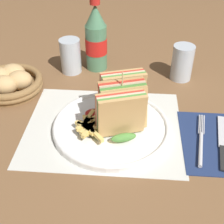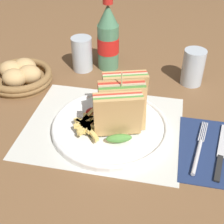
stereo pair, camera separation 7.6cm
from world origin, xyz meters
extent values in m
plane|color=brown|center=(0.00, 0.00, 0.00)|extent=(4.00, 4.00, 0.00)
cube|color=silver|center=(-0.03, 0.00, 0.00)|extent=(0.39, 0.32, 0.00)
cylinder|color=white|center=(-0.01, -0.01, 0.01)|extent=(0.29, 0.29, 0.01)
torus|color=white|center=(-0.01, -0.01, 0.01)|extent=(0.29, 0.29, 0.01)
cube|color=tan|center=(0.02, -0.05, 0.08)|extent=(0.11, 0.05, 0.11)
cube|color=#518E3D|center=(0.01, -0.04, 0.07)|extent=(0.11, 0.05, 0.11)
cube|color=beige|center=(0.01, -0.04, 0.07)|extent=(0.11, 0.05, 0.11)
cube|color=red|center=(0.01, -0.03, 0.07)|extent=(0.11, 0.05, 0.11)
cube|color=tan|center=(0.01, -0.02, 0.07)|extent=(0.11, 0.05, 0.11)
ellipsoid|color=#518E3D|center=(0.02, -0.07, 0.03)|extent=(0.06, 0.04, 0.02)
cube|color=tan|center=(0.02, -0.02, 0.07)|extent=(0.11, 0.05, 0.11)
cube|color=#518E3D|center=(0.02, -0.01, 0.07)|extent=(0.11, 0.05, 0.11)
cube|color=beige|center=(0.02, 0.00, 0.07)|extent=(0.11, 0.05, 0.11)
cube|color=red|center=(0.01, 0.01, 0.07)|extent=(0.11, 0.05, 0.11)
cube|color=tan|center=(0.01, 0.01, 0.08)|extent=(0.11, 0.05, 0.11)
ellipsoid|color=#518E3D|center=(0.02, -0.02, 0.03)|extent=(0.06, 0.04, 0.02)
cube|color=tan|center=(0.02, 0.04, 0.08)|extent=(0.11, 0.05, 0.11)
cube|color=#518E3D|center=(0.01, 0.05, 0.07)|extent=(0.11, 0.05, 0.11)
cube|color=beige|center=(0.01, 0.06, 0.07)|extent=(0.11, 0.05, 0.11)
cube|color=red|center=(0.01, 0.06, 0.07)|extent=(0.11, 0.05, 0.11)
cube|color=tan|center=(0.01, 0.07, 0.07)|extent=(0.11, 0.05, 0.11)
ellipsoid|color=#518E3D|center=(0.02, 0.02, 0.03)|extent=(0.06, 0.04, 0.02)
cylinder|color=tan|center=(0.01, 0.00, 0.09)|extent=(0.00, 0.00, 0.14)
cube|color=#E5C166|center=(-0.06, -0.03, 0.02)|extent=(0.01, 0.05, 0.01)
cube|color=#E5C166|center=(-0.07, -0.02, 0.02)|extent=(0.03, 0.06, 0.01)
cube|color=#E5C166|center=(-0.05, -0.04, 0.02)|extent=(0.05, 0.05, 0.01)
cube|color=#E5C166|center=(-0.07, -0.03, 0.02)|extent=(0.04, 0.04, 0.01)
cube|color=#E5C166|center=(-0.05, -0.04, 0.02)|extent=(0.05, 0.01, 0.01)
cube|color=#E5C166|center=(-0.07, -0.05, 0.03)|extent=(0.05, 0.05, 0.01)
cube|color=#E5C166|center=(-0.06, -0.04, 0.03)|extent=(0.02, 0.05, 0.01)
cube|color=#E5C166|center=(-0.05, -0.06, 0.03)|extent=(0.05, 0.06, 0.01)
cube|color=#E5C166|center=(-0.06, -0.04, 0.03)|extent=(0.06, 0.04, 0.01)
cube|color=#E5C166|center=(-0.05, -0.01, 0.03)|extent=(0.05, 0.06, 0.01)
cube|color=#E5C166|center=(-0.06, -0.04, 0.03)|extent=(0.04, 0.05, 0.01)
cube|color=#E5C166|center=(-0.06, -0.01, 0.03)|extent=(0.03, 0.06, 0.01)
cube|color=#E5C166|center=(-0.06, -0.04, 0.03)|extent=(0.07, 0.03, 0.01)
cube|color=#E5C166|center=(-0.06, -0.05, 0.03)|extent=(0.04, 0.07, 0.01)
cube|color=#E5C166|center=(-0.07, -0.03, 0.03)|extent=(0.01, 0.05, 0.01)
cube|color=#E5C166|center=(-0.04, -0.01, 0.03)|extent=(0.06, 0.01, 0.01)
ellipsoid|color=maroon|center=(-0.06, 0.02, 0.03)|extent=(0.04, 0.04, 0.02)
cube|color=navy|center=(0.23, -0.03, 0.00)|extent=(0.14, 0.22, 0.00)
cylinder|color=silver|center=(0.20, -0.07, 0.01)|extent=(0.03, 0.11, 0.01)
cylinder|color=silver|center=(0.21, 0.02, 0.01)|extent=(0.01, 0.07, 0.00)
cylinder|color=silver|center=(0.21, 0.02, 0.01)|extent=(0.01, 0.07, 0.00)
cylinder|color=silver|center=(0.22, 0.02, 0.01)|extent=(0.01, 0.07, 0.00)
cylinder|color=silver|center=(0.22, 0.02, 0.01)|extent=(0.01, 0.07, 0.00)
cube|color=black|center=(0.24, -0.09, 0.01)|extent=(0.02, 0.08, 0.00)
cube|color=silver|center=(0.26, 0.00, 0.01)|extent=(0.04, 0.12, 0.00)
cylinder|color=#4C7F5B|center=(-0.08, 0.30, 0.07)|extent=(0.07, 0.07, 0.14)
cylinder|color=red|center=(-0.08, 0.30, 0.08)|extent=(0.07, 0.07, 0.05)
cone|color=#4C7F5B|center=(-0.08, 0.30, 0.17)|extent=(0.06, 0.06, 0.06)
cylinder|color=red|center=(-0.08, 0.30, 0.22)|extent=(0.03, 0.03, 0.02)
cylinder|color=silver|center=(0.18, 0.25, 0.05)|extent=(0.06, 0.06, 0.11)
cylinder|color=black|center=(0.18, 0.25, 0.02)|extent=(0.06, 0.06, 0.04)
cylinder|color=silver|center=(-0.16, 0.27, 0.05)|extent=(0.06, 0.06, 0.11)
cylinder|color=black|center=(-0.16, 0.27, 0.03)|extent=(0.06, 0.06, 0.06)
cylinder|color=olive|center=(-0.32, 0.15, 0.01)|extent=(0.17, 0.17, 0.01)
torus|color=olive|center=(-0.32, 0.15, 0.02)|extent=(0.19, 0.19, 0.02)
torus|color=olive|center=(-0.32, 0.15, 0.03)|extent=(0.19, 0.19, 0.02)
ellipsoid|color=tan|center=(-0.28, 0.14, 0.04)|extent=(0.07, 0.06, 0.05)
ellipsoid|color=tan|center=(-0.31, 0.18, 0.04)|extent=(0.07, 0.06, 0.05)
ellipsoid|color=tan|center=(-0.32, 0.11, 0.04)|extent=(0.07, 0.06, 0.05)
camera|label=1|loc=(0.04, -0.59, 0.51)|focal=50.00mm
camera|label=2|loc=(0.11, -0.58, 0.51)|focal=50.00mm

